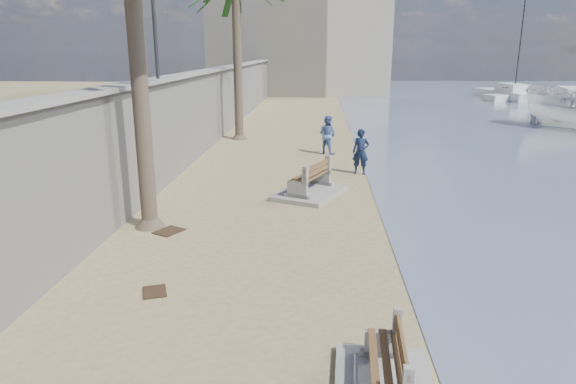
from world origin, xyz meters
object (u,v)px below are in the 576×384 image
object	(u,v)px
person_a	(361,149)
yacht_near	(572,100)
sailboat_west	(514,97)
bench_near	(386,370)
bench_far	(310,181)
yacht_far	(505,95)
person_b	(327,133)

from	to	relation	value
person_a	yacht_near	world-z (taller)	person_a
person_a	sailboat_west	world-z (taller)	sailboat_west
bench_near	bench_far	xyz separation A→B (m)	(-1.23, 9.88, 0.09)
bench_near	person_a	distance (m)	12.92
bench_near	yacht_far	world-z (taller)	yacht_far
bench_near	bench_far	size ratio (longest dim) A/B	0.69
bench_far	yacht_near	xyz separation A→B (m)	(21.91, 30.06, -0.11)
yacht_far	sailboat_west	size ratio (longest dim) A/B	0.78
yacht_far	sailboat_west	xyz separation A→B (m)	(0.30, -1.47, 0.00)
yacht_far	sailboat_west	world-z (taller)	sailboat_west
person_a	sailboat_west	distance (m)	34.31
bench_near	yacht_near	size ratio (longest dim) A/B	0.18
bench_far	sailboat_west	world-z (taller)	sailboat_west
person_a	sailboat_west	xyz separation A→B (m)	(16.32, 30.17, -0.62)
yacht_near	person_b	bearing A→B (deg)	149.31
bench_far	yacht_far	bearing A→B (deg)	62.73
person_a	yacht_far	size ratio (longest dim) A/B	0.25
sailboat_west	person_a	bearing A→B (deg)	-118.42
yacht_far	person_b	bearing A→B (deg)	135.34
bench_near	sailboat_west	distance (m)	46.27
person_a	person_b	world-z (taller)	person_a
bench_near	person_b	world-z (taller)	person_b
bench_far	yacht_near	bearing A→B (deg)	53.91
bench_near	person_b	xyz separation A→B (m)	(-0.60, 16.72, 0.59)
bench_far	bench_near	bearing A→B (deg)	-82.90
person_a	sailboat_west	size ratio (longest dim) A/B	0.19
bench_far	person_a	world-z (taller)	person_a
sailboat_west	person_b	bearing A→B (deg)	-123.64
person_b	yacht_far	size ratio (longest dim) A/B	0.25
bench_far	person_b	world-z (taller)	person_b
bench_near	person_b	size ratio (longest dim) A/B	1.07
yacht_far	yacht_near	bearing A→B (deg)	-151.50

